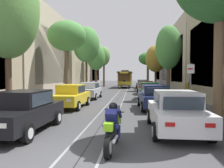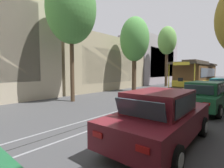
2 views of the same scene
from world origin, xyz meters
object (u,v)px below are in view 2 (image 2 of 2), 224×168
(parked_car_teal_sixth_right, at_px, (222,88))
(street_tree_kerb_left_far, at_px, (167,41))
(street_tree_kerb_left_fourth, at_px, (134,40))
(parked_car_green_fifth_right, at_px, (205,96))
(cable_car_trolley, at_px, (196,76))
(street_tree_kerb_left_mid, at_px, (71,9))
(parked_car_maroon_fourth_right, at_px, (161,117))

(parked_car_teal_sixth_right, bearing_deg, street_tree_kerb_left_far, 136.44)
(parked_car_teal_sixth_right, height_order, street_tree_kerb_left_far, street_tree_kerb_left_far)
(street_tree_kerb_left_fourth, bearing_deg, parked_car_green_fifth_right, -33.18)
(street_tree_kerb_left_far, bearing_deg, parked_car_green_fifth_right, -59.52)
(street_tree_kerb_left_far, bearing_deg, cable_car_trolley, -31.98)
(parked_car_green_fifth_right, xyz_separation_m, street_tree_kerb_left_far, (-7.60, 12.92, 5.49))
(parked_car_green_fifth_right, xyz_separation_m, street_tree_kerb_left_mid, (-7.85, -2.92, 5.60))
(parked_car_green_fifth_right, height_order, parked_car_teal_sixth_right, same)
(parked_car_maroon_fourth_right, relative_size, parked_car_green_fifth_right, 1.00)
(street_tree_kerb_left_mid, xyz_separation_m, cable_car_trolley, (4.85, 12.97, -4.74))
(street_tree_kerb_left_mid, bearing_deg, street_tree_kerb_left_far, 89.10)
(street_tree_kerb_left_mid, bearing_deg, parked_car_green_fifth_right, 20.42)
(street_tree_kerb_left_far, bearing_deg, parked_car_maroon_fourth_right, -67.74)
(parked_car_teal_sixth_right, xyz_separation_m, street_tree_kerb_left_mid, (-7.88, -8.59, 5.60))
(cable_car_trolley, bearing_deg, street_tree_kerb_left_fourth, -135.59)
(parked_car_maroon_fourth_right, height_order, street_tree_kerb_left_far, street_tree_kerb_left_far)
(street_tree_kerb_left_mid, height_order, cable_car_trolley, street_tree_kerb_left_mid)
(parked_car_maroon_fourth_right, distance_m, parked_car_green_fifth_right, 5.49)
(parked_car_maroon_fourth_right, height_order, street_tree_kerb_left_mid, street_tree_kerb_left_mid)
(parked_car_teal_sixth_right, xyz_separation_m, cable_car_trolley, (-3.03, 4.38, 0.86))
(parked_car_maroon_fourth_right, distance_m, parked_car_teal_sixth_right, 11.15)
(street_tree_kerb_left_mid, relative_size, street_tree_kerb_left_fourth, 1.12)
(parked_car_teal_sixth_right, relative_size, street_tree_kerb_left_mid, 0.50)
(parked_car_maroon_fourth_right, relative_size, street_tree_kerb_left_far, 0.53)
(street_tree_kerb_left_mid, xyz_separation_m, street_tree_kerb_left_far, (0.25, 15.84, -0.11))
(street_tree_kerb_left_fourth, bearing_deg, street_tree_kerb_left_mid, -89.32)
(street_tree_kerb_left_far, distance_m, cable_car_trolley, 7.13)
(parked_car_maroon_fourth_right, distance_m, street_tree_kerb_left_mid, 9.92)
(parked_car_green_fifth_right, height_order, cable_car_trolley, cable_car_trolley)
(parked_car_maroon_fourth_right, relative_size, cable_car_trolley, 0.48)
(street_tree_kerb_left_far, bearing_deg, parked_car_teal_sixth_right, -43.56)
(street_tree_kerb_left_mid, distance_m, street_tree_kerb_left_far, 15.84)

